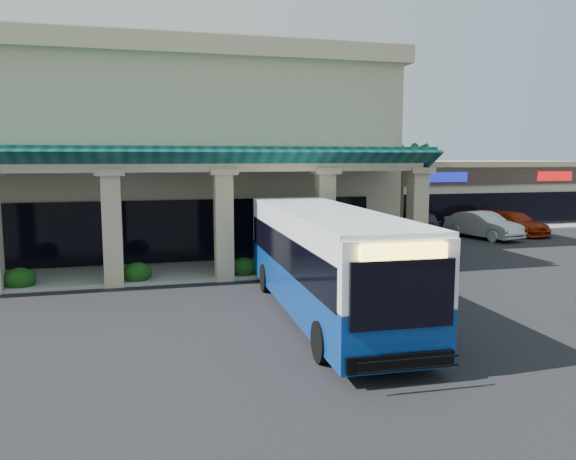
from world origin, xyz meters
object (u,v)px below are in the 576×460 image
object	(u,v)px
car_silver	(424,224)
car_red	(514,223)
car_white	(483,225)
transit_bus	(325,263)

from	to	relation	value
car_silver	car_red	bearing A→B (deg)	18.29
car_silver	car_white	xyz separation A→B (m)	(3.44, -1.46, 0.01)
transit_bus	car_silver	size ratio (longest dim) A/B	2.54
car_silver	car_white	world-z (taller)	car_white
car_white	car_silver	bearing A→B (deg)	142.09
transit_bus	car_red	size ratio (longest dim) A/B	2.39
transit_bus	car_white	distance (m)	21.16
car_silver	transit_bus	bearing A→B (deg)	-106.42
car_silver	car_white	bearing A→B (deg)	-1.94
car_red	car_white	bearing A→B (deg)	-169.90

